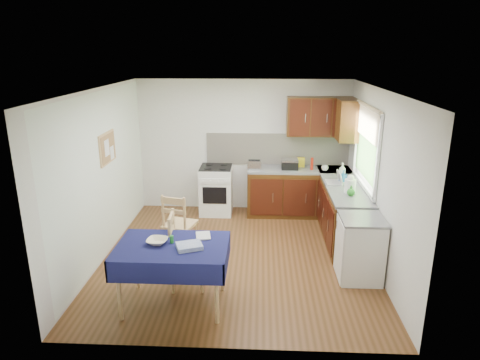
{
  "coord_description": "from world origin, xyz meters",
  "views": [
    {
      "loc": [
        0.33,
        -5.88,
        3.03
      ],
      "look_at": [
        0.03,
        0.21,
        1.15
      ],
      "focal_mm": 32.0,
      "sensor_mm": 36.0,
      "label": 1
    }
  ],
  "objects_px": {
    "chair_near": "(183,248)",
    "sandwich_press": "(290,164)",
    "dining_table": "(173,253)",
    "chair_far": "(178,222)",
    "kettle": "(350,185)",
    "toaster": "(254,165)",
    "dish_rack": "(339,182)"
  },
  "relations": [
    {
      "from": "dish_rack",
      "to": "chair_far",
      "type": "bearing_deg",
      "value": -145.7
    },
    {
      "from": "dining_table",
      "to": "chair_far",
      "type": "relative_size",
      "value": 1.35
    },
    {
      "from": "dining_table",
      "to": "kettle",
      "type": "bearing_deg",
      "value": 32.47
    },
    {
      "from": "sandwich_press",
      "to": "chair_far",
      "type": "bearing_deg",
      "value": -154.57
    },
    {
      "from": "dining_table",
      "to": "chair_far",
      "type": "height_order",
      "value": "chair_far"
    },
    {
      "from": "kettle",
      "to": "toaster",
      "type": "bearing_deg",
      "value": 139.97
    },
    {
      "from": "sandwich_press",
      "to": "kettle",
      "type": "height_order",
      "value": "kettle"
    },
    {
      "from": "toaster",
      "to": "sandwich_press",
      "type": "relative_size",
      "value": 0.83
    },
    {
      "from": "dining_table",
      "to": "toaster",
      "type": "distance_m",
      "value": 3.15
    },
    {
      "from": "chair_near",
      "to": "dish_rack",
      "type": "relative_size",
      "value": 2.37
    },
    {
      "from": "dish_rack",
      "to": "kettle",
      "type": "xyz_separation_m",
      "value": [
        0.07,
        -0.5,
        0.11
      ]
    },
    {
      "from": "toaster",
      "to": "dish_rack",
      "type": "distance_m",
      "value": 1.61
    },
    {
      "from": "dining_table",
      "to": "chair_near",
      "type": "xyz_separation_m",
      "value": [
        0.05,
        0.44,
        -0.15
      ]
    },
    {
      "from": "toaster",
      "to": "dish_rack",
      "type": "height_order",
      "value": "dish_rack"
    },
    {
      "from": "chair_far",
      "to": "chair_near",
      "type": "distance_m",
      "value": 0.96
    },
    {
      "from": "dish_rack",
      "to": "dining_table",
      "type": "bearing_deg",
      "value": -120.99
    },
    {
      "from": "chair_near",
      "to": "sandwich_press",
      "type": "bearing_deg",
      "value": -34.19
    },
    {
      "from": "chair_near",
      "to": "sandwich_press",
      "type": "height_order",
      "value": "sandwich_press"
    },
    {
      "from": "toaster",
      "to": "chair_far",
      "type": "bearing_deg",
      "value": -106.7
    },
    {
      "from": "dining_table",
      "to": "chair_near",
      "type": "distance_m",
      "value": 0.47
    },
    {
      "from": "toaster",
      "to": "dish_rack",
      "type": "xyz_separation_m",
      "value": [
        1.42,
        -0.76,
        -0.06
      ]
    },
    {
      "from": "sandwich_press",
      "to": "toaster",
      "type": "bearing_deg",
      "value": 168.69
    },
    {
      "from": "dining_table",
      "to": "sandwich_press",
      "type": "xyz_separation_m",
      "value": [
        1.58,
        3.09,
        0.29
      ]
    },
    {
      "from": "chair_near",
      "to": "kettle",
      "type": "distance_m",
      "value": 2.75
    },
    {
      "from": "kettle",
      "to": "dish_rack",
      "type": "bearing_deg",
      "value": 98.49
    },
    {
      "from": "dining_table",
      "to": "kettle",
      "type": "distance_m",
      "value": 3.0
    },
    {
      "from": "sandwich_press",
      "to": "dish_rack",
      "type": "xyz_separation_m",
      "value": [
        0.77,
        -0.85,
        -0.06
      ]
    },
    {
      "from": "dining_table",
      "to": "chair_near",
      "type": "bearing_deg",
      "value": 80.29
    },
    {
      "from": "chair_far",
      "to": "dish_rack",
      "type": "distance_m",
      "value": 2.71
    },
    {
      "from": "dining_table",
      "to": "toaster",
      "type": "bearing_deg",
      "value": 69.51
    },
    {
      "from": "chair_far",
      "to": "dish_rack",
      "type": "bearing_deg",
      "value": -145.02
    },
    {
      "from": "chair_near",
      "to": "dish_rack",
      "type": "height_order",
      "value": "dish_rack"
    }
  ]
}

